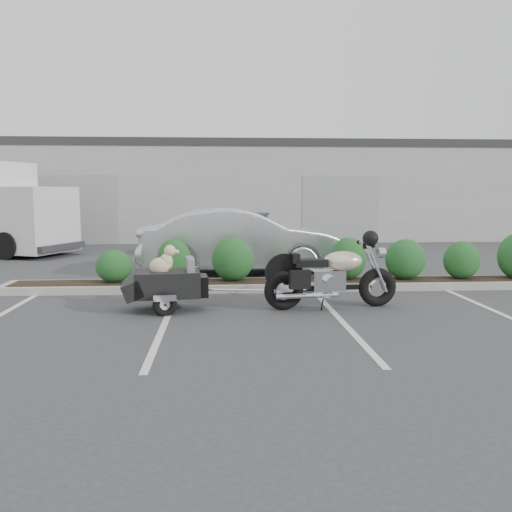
{
  "coord_description": "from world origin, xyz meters",
  "views": [
    {
      "loc": [
        -0.65,
        -8.74,
        1.98
      ],
      "look_at": [
        0.03,
        1.57,
        0.75
      ],
      "focal_mm": 38.0,
      "sensor_mm": 36.0,
      "label": 1
    }
  ],
  "objects": [
    {
      "name": "dumpster",
      "position": [
        -0.34,
        7.5,
        0.68
      ],
      "size": [
        2.4,
        2.02,
        1.34
      ],
      "rotation": [
        0.0,
        0.0,
        -0.36
      ],
      "color": "navy",
      "rests_on": "ground"
    },
    {
      "name": "sedan",
      "position": [
        -0.16,
        4.27,
        0.8
      ],
      "size": [
        4.86,
        1.79,
        1.59
      ],
      "primitive_type": "imported",
      "rotation": [
        0.0,
        0.0,
        1.59
      ],
      "color": "silver",
      "rests_on": "ground"
    },
    {
      "name": "building",
      "position": [
        0.0,
        17.0,
        2.0
      ],
      "size": [
        26.0,
        10.0,
        4.0
      ],
      "primitive_type": "cube",
      "color": "#9EA099",
      "rests_on": "ground"
    },
    {
      "name": "pet_trailer",
      "position": [
        -1.56,
        0.26,
        0.47
      ],
      "size": [
        1.89,
        1.06,
        1.12
      ],
      "rotation": [
        0.0,
        0.0,
        0.11
      ],
      "color": "black",
      "rests_on": "ground"
    },
    {
      "name": "motorcycle",
      "position": [
        1.23,
        0.24,
        0.54
      ],
      "size": [
        2.35,
        0.86,
        1.35
      ],
      "rotation": [
        0.0,
        0.0,
        0.11
      ],
      "color": "black",
      "rests_on": "ground"
    },
    {
      "name": "planter_kerb",
      "position": [
        1.0,
        2.2,
        0.07
      ],
      "size": [
        12.0,
        1.0,
        0.15
      ],
      "primitive_type": "cube",
      "color": "#9E9E93",
      "rests_on": "ground"
    },
    {
      "name": "ground",
      "position": [
        0.0,
        0.0,
        0.0
      ],
      "size": [
        90.0,
        90.0,
        0.0
      ],
      "primitive_type": "plane",
      "color": "#38383A",
      "rests_on": "ground"
    }
  ]
}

